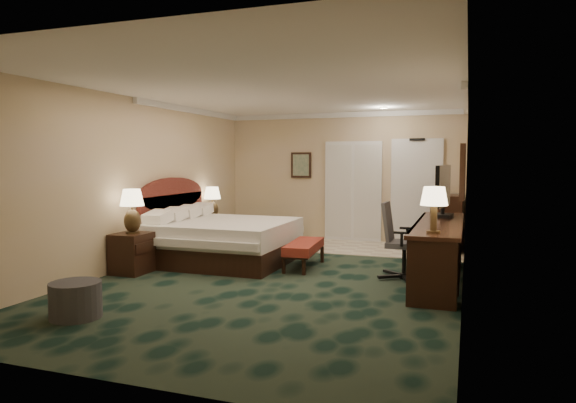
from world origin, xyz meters
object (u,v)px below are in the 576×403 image
(lamp_near, at_px, (132,211))
(minibar, at_px, (447,222))
(tv, at_px, (443,191))
(nightstand_near, at_px, (132,253))
(nightstand_far, at_px, (214,232))
(bed_bench, at_px, (304,255))
(ottoman, at_px, (76,300))
(bed, at_px, (224,241))
(desk_chair, at_px, (404,241))
(desk, at_px, (438,252))
(lamp_far, at_px, (212,203))

(lamp_near, relative_size, minibar, 0.63)
(lamp_near, xyz_separation_m, tv, (4.39, 1.68, 0.29))
(nightstand_near, distance_m, nightstand_far, 2.71)
(nightstand_far, xyz_separation_m, minibar, (4.44, 0.96, 0.26))
(minibar, bearing_deg, bed_bench, -130.41)
(lamp_near, xyz_separation_m, ottoman, (0.76, -2.06, -0.75))
(nightstand_near, bearing_deg, ottoman, -69.10)
(bed, height_order, ottoman, bed)
(ottoman, xyz_separation_m, desk_chair, (3.14, 3.05, 0.36))
(lamp_near, height_order, minibar, lamp_near)
(nightstand_near, relative_size, bed_bench, 0.50)
(nightstand_near, height_order, desk, desk)
(ottoman, bearing_deg, tv, 45.90)
(ottoman, relative_size, desk, 0.19)
(bed_bench, height_order, tv, tv)
(bed, bearing_deg, desk_chair, -5.34)
(nightstand_near, relative_size, nightstand_far, 1.14)
(bed, relative_size, desk, 0.75)
(lamp_near, distance_m, tv, 4.71)
(bed, distance_m, nightstand_near, 1.56)
(nightstand_near, height_order, desk_chair, desk_chair)
(tv, bearing_deg, nightstand_near, -152.48)
(tv, bearing_deg, minibar, 96.96)
(ottoman, bearing_deg, desk_chair, 44.13)
(nightstand_near, bearing_deg, bed_bench, 27.84)
(ottoman, bearing_deg, lamp_far, 100.04)
(bed_bench, relative_size, desk_chair, 1.10)
(bed_bench, relative_size, minibar, 1.14)
(nightstand_near, bearing_deg, bed, 53.77)
(bed_bench, bearing_deg, lamp_far, 143.90)
(ottoman, height_order, minibar, minibar)
(nightstand_far, height_order, ottoman, nightstand_far)
(desk_chair, bearing_deg, tv, 57.04)
(lamp_far, relative_size, minibar, 0.60)
(nightstand_far, bearing_deg, desk_chair, -23.60)
(nightstand_far, height_order, desk, desk)
(nightstand_far, xyz_separation_m, tv, (4.44, -1.04, 0.97))
(lamp_far, bearing_deg, ottoman, -79.96)
(lamp_near, xyz_separation_m, desk, (4.37, 0.97, -0.52))
(lamp_far, relative_size, ottoman, 1.16)
(bed, bearing_deg, nightstand_near, -126.23)
(nightstand_near, distance_m, tv, 4.81)
(desk, bearing_deg, nightstand_near, -167.71)
(bed_bench, relative_size, ottoman, 2.21)
(nightstand_far, distance_m, lamp_near, 2.80)
(nightstand_far, height_order, minibar, minibar)
(nightstand_near, xyz_separation_m, desk_chair, (3.93, 0.98, 0.25))
(desk, bearing_deg, minibar, 89.90)
(lamp_near, xyz_separation_m, bed_bench, (2.31, 1.24, -0.74))
(lamp_far, height_order, tv, tv)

